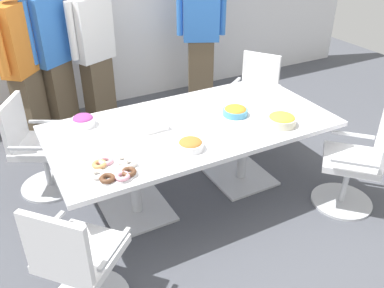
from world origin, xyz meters
name	(u,v)px	position (x,y,z in m)	size (l,w,h in m)	color
ground_plane	(192,195)	(0.00, 0.00, -0.01)	(10.00, 10.00, 0.01)	#4C4F56
conference_table	(192,137)	(0.00, 0.00, 0.63)	(2.40, 1.20, 0.75)	silver
office_chair_0	(79,265)	(-1.22, -0.77, 0.41)	(0.76, 0.76, 0.91)	silver
office_chair_1	(356,166)	(1.19, -0.79, 0.41)	(0.76, 0.76, 0.91)	silver
office_chair_2	(254,100)	(1.23, 0.76, 0.41)	(0.75, 0.75, 0.91)	silver
office_chair_3	(37,151)	(-1.20, 0.78, 0.41)	(0.73, 0.73, 0.91)	silver
person_standing_0	(22,65)	(-1.10, 1.58, 0.96)	(0.46, 0.52, 1.83)	brown
person_standing_1	(53,55)	(-0.76, 1.74, 0.97)	(0.55, 0.43, 1.84)	brown
person_standing_2	(94,52)	(-0.31, 1.73, 0.93)	(0.59, 0.38, 1.78)	brown
person_standing_3	(201,33)	(1.07, 1.75, 0.96)	(0.58, 0.39, 1.83)	brown
snack_bowl_candy_mix	(83,120)	(-0.82, 0.40, 0.80)	(0.19, 0.19, 0.10)	white
snack_bowl_chips_yellow	(282,120)	(0.66, -0.37, 0.80)	(0.24, 0.24, 0.10)	beige
snack_bowl_pretzels	(190,144)	(-0.21, -0.36, 0.79)	(0.20, 0.20, 0.09)	white
snack_bowl_chips_orange	(235,111)	(0.42, -0.03, 0.79)	(0.22, 0.22, 0.08)	#4C9EC6
donut_platter	(114,169)	(-0.82, -0.38, 0.77)	(0.35, 0.35, 0.04)	white
napkin_pile	(153,124)	(-0.32, 0.09, 0.79)	(0.20, 0.20, 0.08)	white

